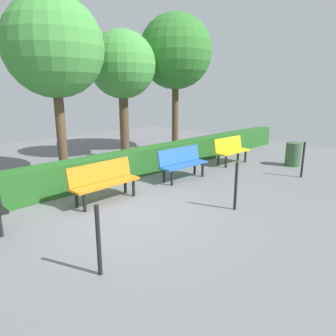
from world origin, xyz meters
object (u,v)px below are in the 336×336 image
tree_mid (122,66)px  bench_orange (104,180)px  bench_yellow (231,149)px  trash_bin (293,154)px  tree_near (176,52)px  bench_blue (182,162)px  tree_far (54,48)px

tree_mid → bench_orange: bearing=46.2°
bench_yellow → tree_mid: (1.91, -3.14, 2.66)m
bench_orange → trash_bin: bearing=164.1°
bench_yellow → tree_mid: tree_mid is taller
trash_bin → tree_near: bearing=-80.0°
bench_yellow → bench_blue: (2.45, 0.07, 0.00)m
bench_yellow → bench_blue: same height
bench_orange → tree_mid: 5.10m
bench_orange → bench_yellow: bearing=178.6°
bench_blue → tree_far: (2.17, -2.47, 2.94)m
bench_orange → tree_near: (-5.32, -2.89, 3.23)m
bench_yellow → bench_orange: (4.92, 0.00, 0.01)m
tree_near → bench_blue: bearing=46.1°
bench_blue → tree_far: 4.41m
bench_orange → tree_near: tree_near is taller
bench_yellow → tree_near: 4.35m
bench_blue → bench_orange: same height
tree_mid → tree_near: bearing=173.6°
bench_yellow → trash_bin: bench_yellow is taller
bench_yellow → bench_orange: same height
bench_blue → tree_near: 5.22m
tree_mid → tree_far: tree_far is taller
trash_bin → tree_far: bearing=-34.4°
bench_blue → trash_bin: bench_blue is taller
bench_blue → tree_mid: bearing=-97.4°
tree_mid → tree_far: 2.83m
bench_yellow → trash_bin: (-1.18, 1.58, -0.10)m
bench_yellow → trash_bin: bearing=129.6°
bench_yellow → bench_blue: 2.45m
bench_yellow → tree_far: size_ratio=0.29×
bench_orange → trash_bin: (-6.10, 1.58, -0.11)m
tree_near → tree_far: tree_near is taller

